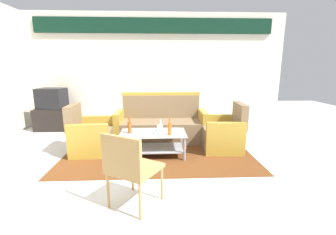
% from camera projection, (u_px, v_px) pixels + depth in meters
% --- Properties ---
extents(ground_plane, '(14.00, 14.00, 0.00)m').
position_uv_depth(ground_plane, '(155.00, 175.00, 3.25)').
color(ground_plane, white).
extents(wall_back, '(6.52, 0.19, 2.80)m').
position_uv_depth(wall_back, '(155.00, 67.00, 5.91)').
color(wall_back, silver).
rests_on(wall_back, ground).
extents(rug, '(3.21, 2.08, 0.01)m').
position_uv_depth(rug, '(158.00, 151.00, 4.15)').
color(rug, brown).
rests_on(rug, ground).
extents(couch, '(1.81, 0.76, 0.96)m').
position_uv_depth(couch, '(161.00, 126.00, 4.72)').
color(couch, '#7F6647').
rests_on(couch, rug).
extents(armchair_left, '(0.72, 0.78, 0.85)m').
position_uv_depth(armchair_left, '(91.00, 136.00, 4.08)').
color(armchair_left, '#7F6647').
rests_on(armchair_left, rug).
extents(armchair_right, '(0.74, 0.80, 0.85)m').
position_uv_depth(armchair_right, '(224.00, 134.00, 4.21)').
color(armchair_right, '#7F6647').
rests_on(armchair_right, rug).
extents(coffee_table, '(1.10, 0.60, 0.40)m').
position_uv_depth(coffee_table, '(153.00, 140.00, 3.93)').
color(coffee_table, silver).
rests_on(coffee_table, rug).
extents(bottle_orange, '(0.06, 0.06, 0.28)m').
position_uv_depth(bottle_orange, '(170.00, 129.00, 3.73)').
color(bottle_orange, '#D85919').
rests_on(bottle_orange, coffee_table).
extents(bottle_clear, '(0.06, 0.06, 0.26)m').
position_uv_depth(bottle_clear, '(161.00, 129.00, 3.74)').
color(bottle_clear, silver).
rests_on(bottle_clear, coffee_table).
extents(bottle_brown, '(0.07, 0.07, 0.27)m').
position_uv_depth(bottle_brown, '(130.00, 127.00, 3.84)').
color(bottle_brown, brown).
rests_on(bottle_brown, coffee_table).
extents(cup, '(0.08, 0.08, 0.10)m').
position_uv_depth(cup, '(159.00, 128.00, 3.98)').
color(cup, silver).
rests_on(cup, coffee_table).
extents(tv_stand, '(0.80, 0.50, 0.52)m').
position_uv_depth(tv_stand, '(54.00, 119.00, 5.57)').
color(tv_stand, black).
rests_on(tv_stand, ground).
extents(television, '(0.66, 0.52, 0.48)m').
position_uv_depth(television, '(52.00, 98.00, 5.47)').
color(television, black).
rests_on(television, tv_stand).
extents(wicker_chair, '(0.66, 0.66, 0.84)m').
position_uv_depth(wicker_chair, '(130.00, 165.00, 2.40)').
color(wicker_chair, '#AD844C').
rests_on(wicker_chair, ground).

